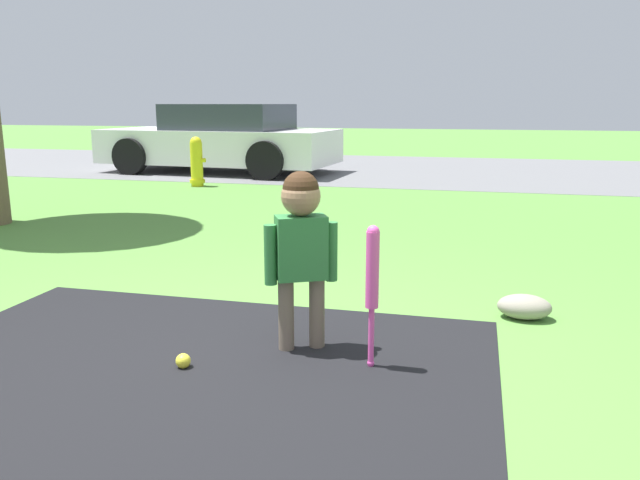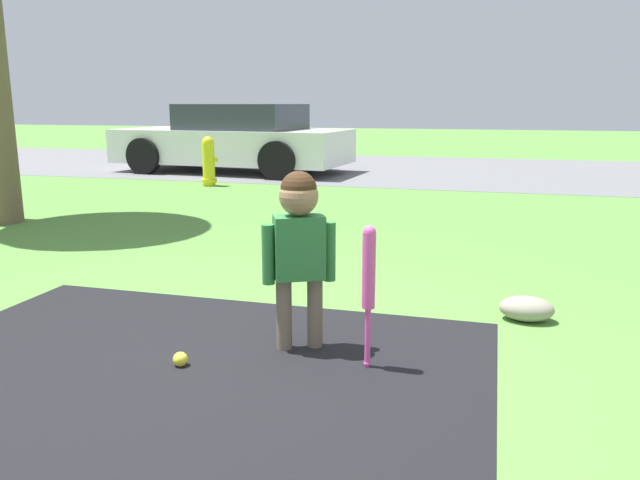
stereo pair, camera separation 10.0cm
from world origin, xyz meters
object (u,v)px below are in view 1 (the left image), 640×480
at_px(baseball_bat, 372,276).
at_px(fire_hydrant, 197,162).
at_px(child, 301,236).
at_px(parked_car, 222,140).
at_px(sports_ball, 183,361).

height_order(baseball_bat, fire_hydrant, fire_hydrant).
distance_m(child, fire_hydrant, 6.92).
xyz_separation_m(fire_hydrant, parked_car, (-0.42, 2.03, 0.23)).
bearing_deg(fire_hydrant, baseball_bat, -58.34).
bearing_deg(parked_car, sports_ball, 115.88).
bearing_deg(sports_ball, parked_car, 111.52).
bearing_deg(baseball_bat, parked_car, 117.26).
height_order(child, baseball_bat, child).
xyz_separation_m(sports_ball, parked_car, (-3.33, 8.44, 0.57)).
bearing_deg(baseball_bat, sports_ball, -164.73).
xyz_separation_m(child, parked_car, (-3.83, 8.05, -0.00)).
relative_size(child, parked_car, 0.21).
bearing_deg(parked_car, child, 119.78).
distance_m(baseball_bat, sports_ball, 1.02).
bearing_deg(child, sports_ball, -168.80).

